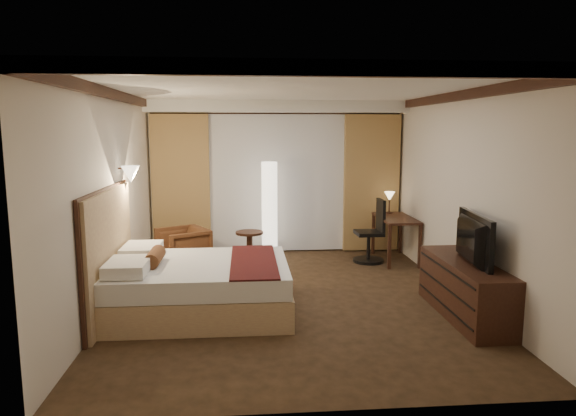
{
  "coord_description": "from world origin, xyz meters",
  "views": [
    {
      "loc": [
        -0.58,
        -6.47,
        2.2
      ],
      "look_at": [
        0.0,
        0.4,
        1.15
      ],
      "focal_mm": 32.0,
      "sensor_mm": 36.0,
      "label": 1
    }
  ],
  "objects": [
    {
      "name": "floor",
      "position": [
        0.0,
        0.0,
        0.0
      ],
      "size": [
        4.5,
        5.5,
        0.01
      ],
      "primitive_type": "cube",
      "color": "black",
      "rests_on": "ground"
    },
    {
      "name": "ceiling",
      "position": [
        0.0,
        0.0,
        2.7
      ],
      "size": [
        4.5,
        5.5,
        0.01
      ],
      "primitive_type": "cube",
      "color": "white",
      "rests_on": "back_wall"
    },
    {
      "name": "back_wall",
      "position": [
        0.0,
        2.75,
        1.35
      ],
      "size": [
        4.5,
        0.02,
        2.7
      ],
      "primitive_type": "cube",
      "color": "beige",
      "rests_on": "floor"
    },
    {
      "name": "left_wall",
      "position": [
        -2.25,
        0.0,
        1.35
      ],
      "size": [
        0.02,
        5.5,
        2.7
      ],
      "primitive_type": "cube",
      "color": "beige",
      "rests_on": "floor"
    },
    {
      "name": "right_wall",
      "position": [
        2.25,
        0.0,
        1.35
      ],
      "size": [
        0.02,
        5.5,
        2.7
      ],
      "primitive_type": "cube",
      "color": "beige",
      "rests_on": "floor"
    },
    {
      "name": "crown_molding",
      "position": [
        0.0,
        0.0,
        2.64
      ],
      "size": [
        4.5,
        5.5,
        0.12
      ],
      "primitive_type": null,
      "color": "black",
      "rests_on": "ceiling"
    },
    {
      "name": "soffit",
      "position": [
        0.0,
        2.5,
        2.6
      ],
      "size": [
        4.5,
        0.5,
        0.2
      ],
      "primitive_type": "cube",
      "color": "white",
      "rests_on": "ceiling"
    },
    {
      "name": "curtain_sheer",
      "position": [
        0.0,
        2.67,
        1.25
      ],
      "size": [
        2.48,
        0.04,
        2.45
      ],
      "primitive_type": "cube",
      "color": "silver",
      "rests_on": "back_wall"
    },
    {
      "name": "curtain_left_drape",
      "position": [
        -1.7,
        2.61,
        1.25
      ],
      "size": [
        1.0,
        0.14,
        2.45
      ],
      "primitive_type": "cube",
      "color": "#A27C4A",
      "rests_on": "back_wall"
    },
    {
      "name": "curtain_right_drape",
      "position": [
        1.7,
        2.61,
        1.25
      ],
      "size": [
        1.0,
        0.14,
        2.45
      ],
      "primitive_type": "cube",
      "color": "#A27C4A",
      "rests_on": "back_wall"
    },
    {
      "name": "wall_sconce",
      "position": [
        -2.09,
        0.46,
        1.62
      ],
      "size": [
        0.24,
        0.24,
        0.24
      ],
      "primitive_type": null,
      "color": "white",
      "rests_on": "left_wall"
    },
    {
      "name": "bed",
      "position": [
        -1.13,
        -0.37,
        0.31
      ],
      "size": [
        2.13,
        1.66,
        0.62
      ],
      "primitive_type": null,
      "color": "white",
      "rests_on": "floor"
    },
    {
      "name": "headboard",
      "position": [
        -2.2,
        -0.37,
        0.75
      ],
      "size": [
        0.12,
        1.96,
        1.5
      ],
      "primitive_type": null,
      "color": "tan",
      "rests_on": "floor"
    },
    {
      "name": "armchair",
      "position": [
        -1.58,
        1.65,
        0.36
      ],
      "size": [
        0.92,
        0.94,
        0.73
      ],
      "primitive_type": "imported",
      "rotation": [
        0.0,
        0.0,
        -1.06
      ],
      "color": "#513018",
      "rests_on": "floor"
    },
    {
      "name": "side_table",
      "position": [
        -0.51,
        2.01,
        0.26
      ],
      "size": [
        0.47,
        0.47,
        0.51
      ],
      "primitive_type": null,
      "color": "black",
      "rests_on": "floor"
    },
    {
      "name": "floor_lamp",
      "position": [
        -0.17,
        2.15,
        0.84
      ],
      "size": [
        0.35,
        0.35,
        1.69
      ],
      "primitive_type": null,
      "color": "white",
      "rests_on": "floor"
    },
    {
      "name": "desk",
      "position": [
        1.95,
        1.85,
        0.38
      ],
      "size": [
        0.55,
        1.14,
        0.75
      ],
      "primitive_type": null,
      "color": "black",
      "rests_on": "floor"
    },
    {
      "name": "desk_lamp",
      "position": [
        1.95,
        2.27,
        0.92
      ],
      "size": [
        0.18,
        0.18,
        0.34
      ],
      "primitive_type": null,
      "color": "#FFD899",
      "rests_on": "desk"
    },
    {
      "name": "office_chair",
      "position": [
        1.48,
        1.8,
        0.53
      ],
      "size": [
        0.53,
        0.53,
        1.07
      ],
      "primitive_type": null,
      "rotation": [
        0.0,
        0.0,
        0.03
      ],
      "color": "black",
      "rests_on": "floor"
    },
    {
      "name": "dresser",
      "position": [
        2.0,
        -0.82,
        0.34
      ],
      "size": [
        0.5,
        1.73,
        0.67
      ],
      "primitive_type": null,
      "color": "black",
      "rests_on": "floor"
    },
    {
      "name": "television",
      "position": [
        1.97,
        -0.82,
        0.99
      ],
      "size": [
        0.77,
        1.18,
        0.15
      ],
      "primitive_type": "imported",
      "rotation": [
        0.0,
        0.0,
        1.45
      ],
      "color": "black",
      "rests_on": "dresser"
    }
  ]
}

